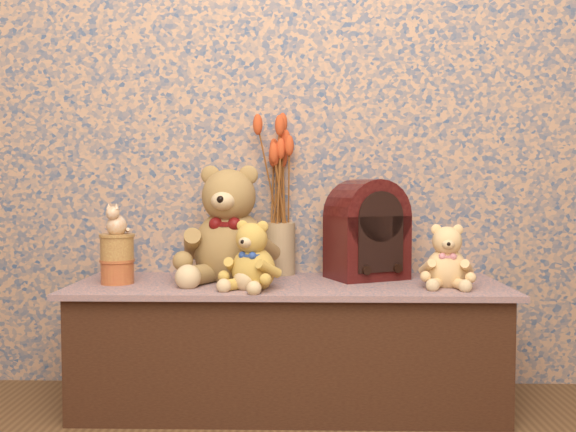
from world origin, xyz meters
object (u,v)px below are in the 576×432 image
(teddy_large, at_px, (230,219))
(ceramic_vase, at_px, (280,249))
(cathedral_radio, at_px, (367,229))
(cat_figurine, at_px, (117,219))
(teddy_small, at_px, (447,253))
(biscuit_tin_lower, at_px, (117,272))
(teddy_medium, at_px, (253,252))

(teddy_large, height_order, ceramic_vase, teddy_large)
(ceramic_vase, bearing_deg, teddy_large, -139.46)
(cathedral_radio, bearing_deg, ceramic_vase, 138.90)
(ceramic_vase, relative_size, cat_figurine, 1.77)
(cathedral_radio, distance_m, cat_figurine, 0.90)
(teddy_small, xyz_separation_m, ceramic_vase, (-0.58, 0.27, -0.01))
(teddy_small, distance_m, biscuit_tin_lower, 1.15)
(cathedral_radio, bearing_deg, teddy_small, -59.12)
(teddy_large, xyz_separation_m, biscuit_tin_lower, (-0.39, -0.09, -0.18))
(teddy_large, height_order, cat_figurine, teddy_large)
(teddy_small, distance_m, cat_figurine, 1.15)
(cat_figurine, bearing_deg, teddy_small, 9.62)
(teddy_large, height_order, biscuit_tin_lower, teddy_large)
(ceramic_vase, distance_m, cat_figurine, 0.62)
(teddy_medium, relative_size, cat_figurine, 2.17)
(teddy_medium, bearing_deg, teddy_small, 28.30)
(biscuit_tin_lower, distance_m, cat_figurine, 0.19)
(teddy_large, height_order, teddy_medium, teddy_large)
(ceramic_vase, bearing_deg, biscuit_tin_lower, -157.41)
(teddy_small, bearing_deg, ceramic_vase, 163.06)
(teddy_medium, relative_size, cathedral_radio, 0.67)
(cathedral_radio, xyz_separation_m, ceramic_vase, (-0.33, 0.10, -0.08))
(teddy_medium, distance_m, teddy_small, 0.66)
(cathedral_radio, bearing_deg, teddy_large, 161.48)
(teddy_medium, relative_size, ceramic_vase, 1.23)
(ceramic_vase, distance_m, biscuit_tin_lower, 0.61)
(teddy_small, height_order, ceramic_vase, teddy_small)
(ceramic_vase, bearing_deg, teddy_medium, -103.47)
(teddy_medium, height_order, teddy_small, teddy_medium)
(teddy_small, height_order, biscuit_tin_lower, teddy_small)
(ceramic_vase, bearing_deg, cathedral_radio, -16.70)
(biscuit_tin_lower, relative_size, cat_figurine, 1.01)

